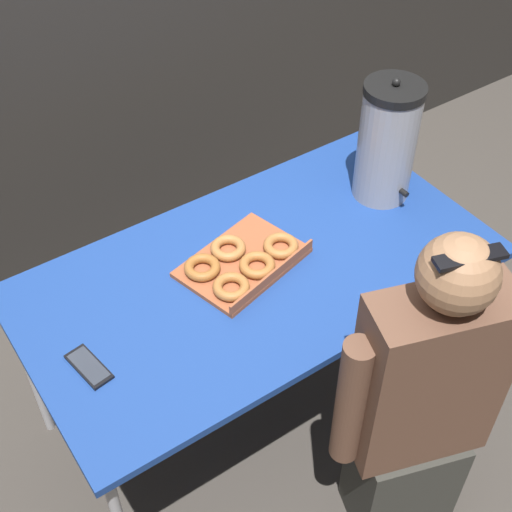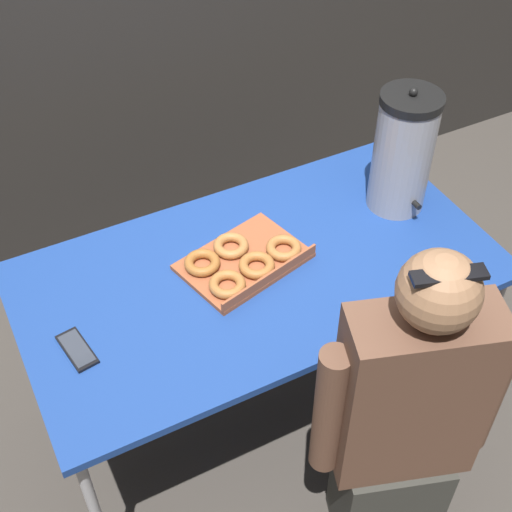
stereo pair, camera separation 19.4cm
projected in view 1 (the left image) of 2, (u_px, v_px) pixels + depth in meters
The scene contains 6 objects.
ground_plane at pixel (258, 403), 2.75m from camera, with size 12.00×12.00×0.00m, color #3D3833.
folding_table at pixel (258, 278), 2.27m from camera, with size 1.50×0.80×0.74m.
donut_box at pixel (242, 263), 2.22m from camera, with size 0.44×0.35×0.05m.
coffee_urn at pixel (387, 142), 2.36m from camera, with size 0.20×0.23×0.45m.
cell_phone at pixel (89, 367), 1.96m from camera, with size 0.09×0.16×0.01m.
person_seated at pixel (420, 408), 2.03m from camera, with size 0.51×0.30×1.25m.
Camera 1 is at (-0.89, -1.29, 2.33)m, focal length 50.00 mm.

